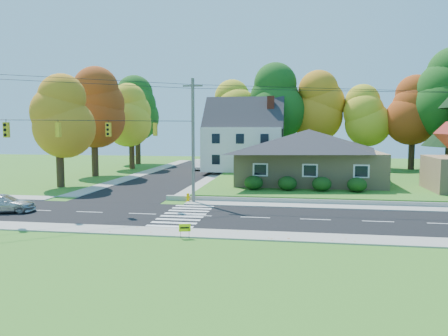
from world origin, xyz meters
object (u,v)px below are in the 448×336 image
object	(u,v)px
fire_hydrant	(188,198)
white_car	(200,165)
silver_sedan	(3,203)
ranch_house	(308,155)

from	to	relation	value
fire_hydrant	white_car	bearing A→B (deg)	100.22
silver_sedan	fire_hydrant	size ratio (longest dim) A/B	5.95
silver_sedan	white_car	distance (m)	33.76
silver_sedan	white_car	bearing A→B (deg)	-29.32
silver_sedan	ranch_house	bearing A→B (deg)	-69.14
ranch_house	white_car	distance (m)	21.85
white_car	ranch_house	bearing A→B (deg)	-58.02
ranch_house	fire_hydrant	size ratio (longest dim) A/B	19.50
silver_sedan	fire_hydrant	world-z (taller)	silver_sedan
white_car	fire_hydrant	bearing A→B (deg)	-90.74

